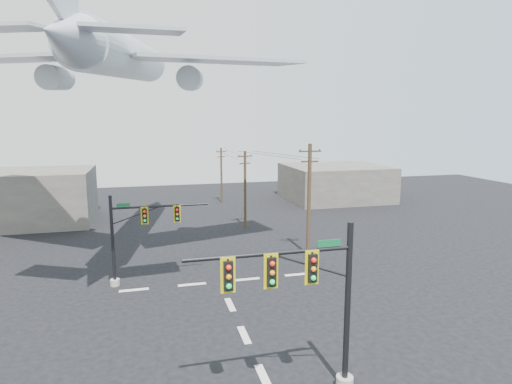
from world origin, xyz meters
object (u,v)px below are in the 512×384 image
object	(u,v)px
signal_mast_near	(310,302)
signal_mast_far	(135,236)
utility_pole_b	(245,188)
utility_pole_a	(309,198)
utility_pole_c	(221,174)
airliner	(124,58)

from	to	relation	value
signal_mast_near	signal_mast_far	xyz separation A→B (m)	(-7.32, 14.87, -0.70)
signal_mast_near	utility_pole_b	xyz separation A→B (m)	(3.88, 28.65, 0.13)
utility_pole_a	utility_pole_c	distance (m)	25.34
utility_pole_a	airliner	bearing A→B (deg)	170.92
utility_pole_a	signal_mast_far	bearing A→B (deg)	-162.89
signal_mast_near	signal_mast_far	bearing A→B (deg)	116.22
airliner	utility_pole_a	bearing A→B (deg)	-92.38
signal_mast_far	utility_pole_c	xyz separation A→B (m)	(11.17, 28.42, 0.51)
utility_pole_a	signal_mast_near	bearing A→B (deg)	-107.09
signal_mast_near	signal_mast_far	distance (m)	16.59
utility_pole_a	utility_pole_b	xyz separation A→B (m)	(-3.20, 10.48, -0.68)
utility_pole_b	signal_mast_near	bearing A→B (deg)	-115.09
signal_mast_near	airliner	xyz separation A→B (m)	(-7.70, 21.66, 12.31)
signal_mast_near	utility_pole_a	xyz separation A→B (m)	(7.08, 18.17, 0.81)
signal_mast_far	utility_pole_b	distance (m)	17.78
airliner	utility_pole_c	bearing A→B (deg)	-17.22
utility_pole_c	signal_mast_near	bearing A→B (deg)	-116.16
signal_mast_near	utility_pole_c	bearing A→B (deg)	84.93
signal_mast_far	utility_pole_a	xyz separation A→B (m)	(14.40, 3.30, 1.51)
utility_pole_a	utility_pole_b	distance (m)	10.97
utility_pole_c	airliner	distance (m)	27.52
signal_mast_far	airliner	bearing A→B (deg)	93.22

